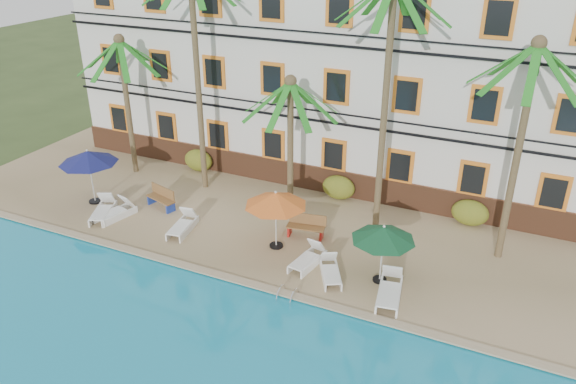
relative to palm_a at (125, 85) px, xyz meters
The scene contains 24 objects.
ground 10.85m from the palm_a, 32.03° to the right, with size 100.00×100.00×0.00m, color #384C23.
pool_deck 9.46m from the palm_a, ahead, with size 30.00×12.00×0.25m, color tan.
pool_coping 11.20m from the palm_a, 36.26° to the right, with size 30.00×0.35×0.06m, color tan.
hotel_building 9.62m from the palm_a, 29.86° to the left, with size 25.40×6.44×10.22m.
palm_a is the anchor object (origin of this frame).
palm_b 4.52m from the palm_a, ahead, with size 4.03×4.03×10.01m.
palm_c 8.66m from the palm_a, ahead, with size 4.03×4.03×5.88m.
palm_d 12.78m from the palm_a, ahead, with size 4.03×4.03×9.90m.
palm_e 17.36m from the palm_a, ahead, with size 4.03×4.03×8.13m.
shrub_left 4.95m from the palm_a, 26.26° to the left, with size 1.50×0.90×1.10m, color #1E4F16.
shrub_mid 11.01m from the palm_a, ahead, with size 1.50×0.90×1.10m, color #1E4F16.
shrub_right 16.46m from the palm_a, ahead, with size 1.50×0.90×1.10m, color #1E4F16.
umbrella_blue 4.17m from the palm_a, 81.36° to the right, with size 2.52×2.52×2.52m.
umbrella_red 10.38m from the palm_a, 20.15° to the right, with size 2.38×2.38×2.39m.
umbrella_green 14.55m from the palm_a, 16.23° to the right, with size 2.22×2.22×2.22m.
lounger_a 6.23m from the palm_a, 67.73° to the right, with size 1.41×2.02×0.90m.
lounger_b 6.34m from the palm_a, 60.83° to the right, with size 1.04×1.90×0.85m.
lounger_c 7.96m from the palm_a, 35.66° to the right, with size 0.93×1.89×0.85m.
lounger_d 12.53m from the palm_a, 20.42° to the right, with size 0.91×1.85×0.84m.
lounger_e 13.58m from the palm_a, 20.50° to the right, with size 1.32×1.77×0.80m.
lounger_f 15.66m from the palm_a, 18.63° to the right, with size 1.06×2.13×0.96m.
bench_left 5.89m from the palm_a, 36.35° to the right, with size 1.57×0.87×0.93m.
bench_right 11.17m from the palm_a, 12.51° to the right, with size 1.56×0.72×0.93m.
pool_ladder 13.56m from the palm_a, 28.91° to the right, with size 0.54×0.74×0.74m.
Camera 1 is at (9.35, -14.88, 11.66)m, focal length 35.00 mm.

